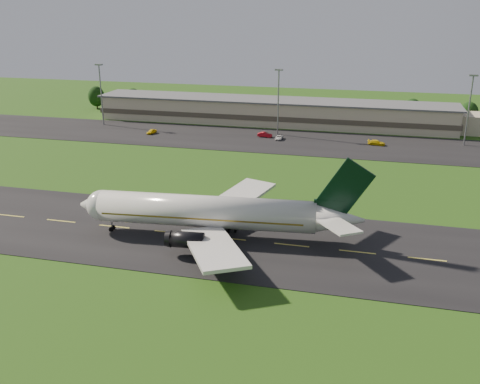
% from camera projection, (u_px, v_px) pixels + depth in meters
% --- Properties ---
extents(ground, '(360.00, 360.00, 0.00)m').
position_uv_depth(ground, '(170.00, 233.00, 95.99)').
color(ground, '#1D4812').
rests_on(ground, ground).
extents(taxiway, '(220.00, 30.00, 0.10)m').
position_uv_depth(taxiway, '(170.00, 233.00, 95.97)').
color(taxiway, black).
rests_on(taxiway, ground).
extents(apron, '(260.00, 30.00, 0.10)m').
position_uv_depth(apron, '(256.00, 140.00, 161.83)').
color(apron, black).
rests_on(apron, ground).
extents(airliner, '(51.27, 42.00, 15.57)m').
position_uv_depth(airliner, '(211.00, 212.00, 92.75)').
color(airliner, silver).
rests_on(airliner, ground).
extents(terminal, '(145.00, 16.00, 8.40)m').
position_uv_depth(terminal, '(290.00, 113.00, 181.18)').
color(terminal, '#B7A58B').
rests_on(terminal, ground).
extents(light_mast_west, '(2.40, 1.20, 20.35)m').
position_uv_depth(light_mast_west, '(101.00, 87.00, 177.57)').
color(light_mast_west, gray).
rests_on(light_mast_west, ground).
extents(light_mast_centre, '(2.40, 1.20, 20.35)m').
position_uv_depth(light_mast_centre, '(278.00, 94.00, 163.79)').
color(light_mast_centre, gray).
rests_on(light_mast_centre, ground).
extents(light_mast_east, '(2.40, 1.20, 20.35)m').
position_uv_depth(light_mast_east, '(470.00, 102.00, 151.15)').
color(light_mast_east, gray).
rests_on(light_mast_east, ground).
extents(tree_line, '(194.68, 8.81, 9.24)m').
position_uv_depth(tree_line, '(369.00, 109.00, 184.35)').
color(tree_line, black).
rests_on(tree_line, ground).
extents(service_vehicle_a, '(2.32, 4.35, 1.41)m').
position_uv_depth(service_vehicle_a, '(152.00, 131.00, 168.82)').
color(service_vehicle_a, yellow).
rests_on(service_vehicle_a, apron).
extents(service_vehicle_b, '(4.61, 1.95, 1.48)m').
position_uv_depth(service_vehicle_b, '(265.00, 135.00, 164.47)').
color(service_vehicle_b, '#AA0B17').
rests_on(service_vehicle_b, apron).
extents(service_vehicle_c, '(2.00, 4.25, 1.17)m').
position_uv_depth(service_vehicle_c, '(279.00, 138.00, 161.58)').
color(service_vehicle_c, silver).
rests_on(service_vehicle_c, apron).
extents(service_vehicle_d, '(5.20, 2.69, 1.44)m').
position_uv_depth(service_vehicle_d, '(376.00, 143.00, 155.11)').
color(service_vehicle_d, yellow).
rests_on(service_vehicle_d, apron).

